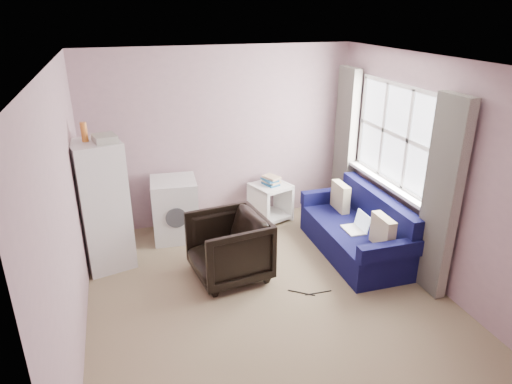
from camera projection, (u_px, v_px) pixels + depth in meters
room at (270, 190)px, 4.58m from camera, size 3.84×4.24×2.54m
armchair at (229, 244)px, 5.26m from camera, size 0.87×0.91×0.84m
fridge at (102, 205)px, 5.37m from camera, size 0.66×0.66×1.79m
washing_machine at (175, 208)px, 6.17m from camera, size 0.64×0.64×0.84m
side_table at (270, 199)px, 6.74m from camera, size 0.64×0.64×0.69m
sofa at (358, 232)px, 5.83m from camera, size 0.82×1.77×0.79m
window_dressing at (385, 166)px, 5.73m from camera, size 0.17×2.62×2.18m
floor_cables at (310, 293)px, 5.08m from camera, size 0.46×0.20×0.01m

